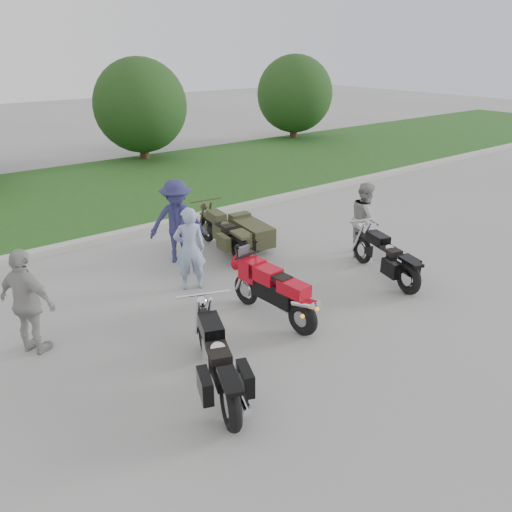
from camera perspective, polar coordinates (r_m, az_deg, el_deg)
ground at (r=8.25m, az=3.85°, el=-9.23°), size 80.00×80.00×0.00m
curb at (r=12.87m, az=-13.98°, el=2.72°), size 60.00×0.30×0.15m
grass_strip at (r=16.61m, az=-19.96°, el=6.56°), size 60.00×8.00×0.14m
tree_mid_right at (r=20.72m, az=-13.08°, el=16.40°), size 3.60×3.60×4.00m
tree_far_right at (r=25.14m, az=4.43°, el=17.98°), size 3.60×3.60×4.00m
sportbike_red at (r=8.48m, az=2.14°, el=-3.93°), size 0.43×2.00×0.95m
cruiser_left at (r=6.87m, az=-4.34°, el=-12.12°), size 0.97×2.21×0.89m
cruiser_right at (r=10.32m, az=14.80°, el=-0.37°), size 0.73×2.15×0.85m
cruiser_sidecar at (r=11.41m, az=-1.79°, el=2.60°), size 1.26×2.29×0.88m
person_stripe at (r=9.54m, az=-7.60°, el=0.82°), size 0.71×0.60×1.65m
person_grey at (r=11.39m, az=12.35°, el=4.19°), size 1.01×1.00×1.64m
person_denim at (r=10.80m, az=-9.00°, el=3.91°), size 1.35×1.13×1.82m
person_back at (r=8.22m, az=-24.63°, el=-4.83°), size 0.87×1.07×1.70m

